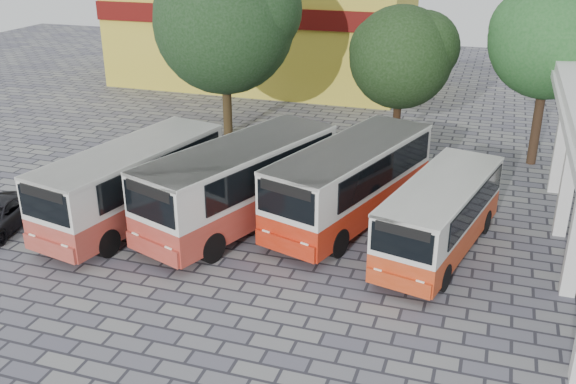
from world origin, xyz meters
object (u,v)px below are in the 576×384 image
(bus_far_left, at_px, (133,180))
(bus_far_right, at_px, (441,213))
(bus_centre_right, at_px, (351,178))
(bus_centre_left, at_px, (240,180))

(bus_far_left, height_order, bus_far_right, bus_far_left)
(bus_far_left, height_order, bus_centre_right, bus_centre_right)
(bus_centre_right, height_order, bus_far_right, bus_centre_right)
(bus_centre_left, height_order, bus_centre_right, bus_centre_left)
(bus_far_left, distance_m, bus_far_right, 11.33)
(bus_centre_right, bearing_deg, bus_far_left, -144.21)
(bus_centre_left, relative_size, bus_far_right, 1.21)
(bus_far_left, bearing_deg, bus_centre_left, 25.63)
(bus_far_left, relative_size, bus_centre_left, 0.93)
(bus_centre_right, bearing_deg, bus_far_right, -6.26)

